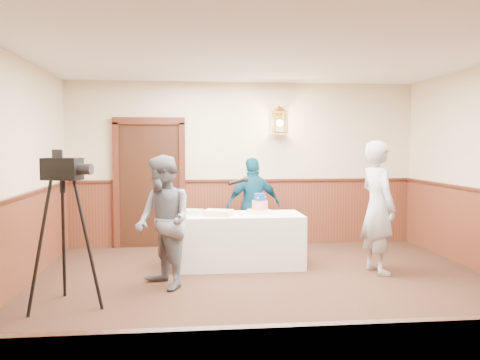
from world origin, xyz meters
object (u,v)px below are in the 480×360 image
object	(u,v)px
sheet_cake_yellow	(218,213)
sheet_cake_green	(192,212)
tiered_cake	(260,206)
assistant_p	(253,205)
tv_camera_rig	(64,241)
baker	(378,207)
display_table	(238,240)
interviewer	(163,222)

from	to	relation	value
sheet_cake_yellow	sheet_cake_green	bearing A→B (deg)	153.01
tiered_cake	sheet_cake_green	distance (m)	0.97
assistant_p	tv_camera_rig	xyz separation A→B (m)	(-2.37, -2.52, -0.05)
sheet_cake_yellow	baker	size ratio (longest dim) A/B	0.21
display_table	sheet_cake_green	size ratio (longest dim) A/B	6.55
display_table	baker	bearing A→B (deg)	-16.89
assistant_p	display_table	bearing A→B (deg)	57.71
display_table	interviewer	xyz separation A→B (m)	(-1.01, -0.99, 0.43)
display_table	tiered_cake	size ratio (longest dim) A/B	5.37
baker	assistant_p	xyz separation A→B (m)	(-1.49, 1.46, -0.13)
sheet_cake_yellow	sheet_cake_green	xyz separation A→B (m)	(-0.36, 0.18, -0.01)
display_table	sheet_cake_green	world-z (taller)	sheet_cake_green
tiered_cake	tv_camera_rig	bearing A→B (deg)	-144.99
sheet_cake_yellow	tv_camera_rig	bearing A→B (deg)	-138.99
sheet_cake_green	tv_camera_rig	xyz separation A→B (m)	(-1.38, -1.69, -0.07)
interviewer	baker	bearing A→B (deg)	69.03
assistant_p	interviewer	bearing A→B (deg)	42.60
display_table	tv_camera_rig	distance (m)	2.62
interviewer	tv_camera_rig	world-z (taller)	interviewer
tiered_cake	interviewer	bearing A→B (deg)	-142.52
tiered_cake	sheet_cake_yellow	xyz separation A→B (m)	(-0.61, -0.13, -0.08)
interviewer	tv_camera_rig	bearing A→B (deg)	-87.99
sheet_cake_green	baker	xyz separation A→B (m)	(2.49, -0.63, 0.11)
tiered_cake	baker	distance (m)	1.63
tv_camera_rig	interviewer	bearing A→B (deg)	47.82
baker	tiered_cake	bearing A→B (deg)	58.27
tiered_cake	interviewer	distance (m)	1.67
display_table	tv_camera_rig	world-z (taller)	tv_camera_rig
tiered_cake	sheet_cake_yellow	bearing A→B (deg)	-167.67
tiered_cake	sheet_cake_yellow	world-z (taller)	tiered_cake
baker	tv_camera_rig	size ratio (longest dim) A/B	1.12
sheet_cake_yellow	sheet_cake_green	world-z (taller)	sheet_cake_yellow
sheet_cake_green	tv_camera_rig	world-z (taller)	tv_camera_rig
tiered_cake	baker	xyz separation A→B (m)	(1.52, -0.58, 0.03)
sheet_cake_yellow	assistant_p	size ratio (longest dim) A/B	0.24
display_table	baker	xyz separation A→B (m)	(1.83, -0.56, 0.52)
interviewer	assistant_p	world-z (taller)	interviewer
display_table	tv_camera_rig	size ratio (longest dim) A/B	1.13
interviewer	display_table	bearing A→B (deg)	104.66
sheet_cake_yellow	display_table	bearing A→B (deg)	19.26
display_table	tiered_cake	bearing A→B (deg)	5.29
display_table	tiered_cake	world-z (taller)	tiered_cake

